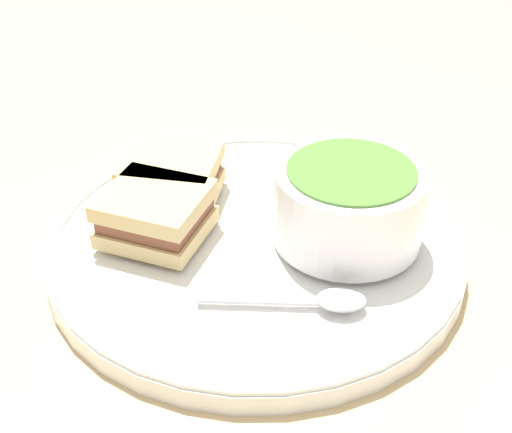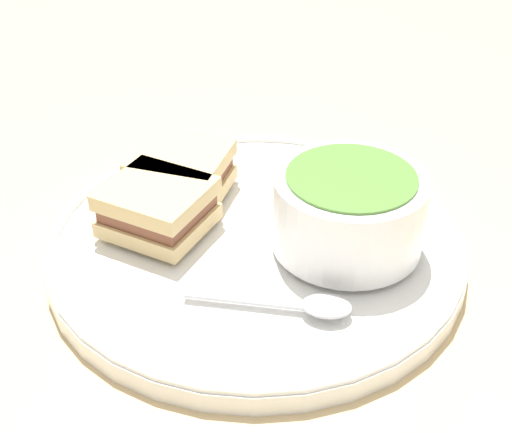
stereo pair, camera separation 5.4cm
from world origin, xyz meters
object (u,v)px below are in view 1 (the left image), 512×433
soup_bowl (349,204)px  sandwich_half_near (172,177)px  spoon (328,300)px  sandwich_half_far (156,214)px

soup_bowl → sandwich_half_near: bearing=27.4°
spoon → sandwich_half_far: size_ratio=0.96×
spoon → sandwich_half_near: (0.18, 0.00, 0.02)m
sandwich_half_near → soup_bowl: bearing=-152.6°
spoon → sandwich_half_far: 0.15m
sandwich_half_near → sandwich_half_far: (-0.04, 0.04, 0.00)m
soup_bowl → spoon: 0.08m
soup_bowl → sandwich_half_near: soup_bowl is taller
spoon → sandwich_half_near: size_ratio=0.93×
soup_bowl → spoon: bearing=124.9°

